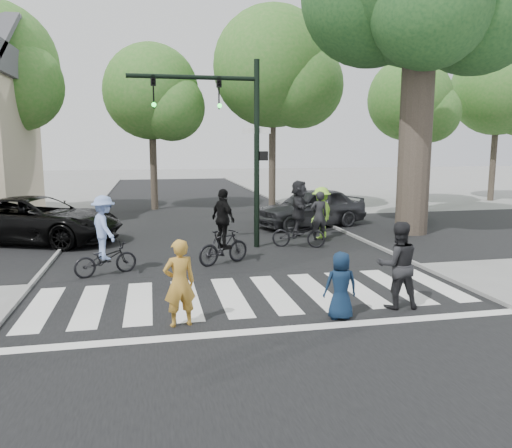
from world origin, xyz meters
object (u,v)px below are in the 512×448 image
at_px(traffic_signal, 231,127).
at_px(car_suv, 37,220).
at_px(cyclist_right, 299,218).
at_px(cyclist_mid, 223,234).
at_px(cyclist_left, 105,241).
at_px(car_grey, 311,207).
at_px(pedestrian_child, 341,286).
at_px(pedestrian_adult, 398,265).
at_px(pedestrian_woman, 179,283).

bearing_deg(traffic_signal, car_suv, 160.05).
bearing_deg(cyclist_right, cyclist_mid, -146.54).
height_order(cyclist_left, cyclist_right, cyclist_right).
xyz_separation_m(cyclist_right, car_grey, (1.69, 3.93, -0.18)).
bearing_deg(traffic_signal, cyclist_left, -144.21).
bearing_deg(pedestrian_child, cyclist_mid, -68.39).
xyz_separation_m(traffic_signal, cyclist_mid, (-0.57, -2.13, -3.02)).
bearing_deg(cyclist_left, pedestrian_adult, -32.89).
bearing_deg(pedestrian_child, car_suv, -47.83).
bearing_deg(pedestrian_woman, cyclist_right, -135.06).
bearing_deg(cyclist_mid, traffic_signal, 75.11).
relative_size(pedestrian_child, cyclist_right, 0.60).
xyz_separation_m(traffic_signal, car_grey, (3.89, 3.62, -3.10)).
bearing_deg(cyclist_left, cyclist_right, 21.92).
height_order(cyclist_mid, cyclist_right, cyclist_right).
bearing_deg(pedestrian_woman, traffic_signal, -118.70).
height_order(traffic_signal, car_suv, traffic_signal).
bearing_deg(pedestrian_child, car_grey, -101.23).
bearing_deg(cyclist_left, cyclist_mid, 10.04).
distance_m(pedestrian_woman, cyclist_right, 7.77).
xyz_separation_m(cyclist_right, car_suv, (-8.58, 2.63, -0.19)).
xyz_separation_m(pedestrian_child, pedestrian_adult, (1.39, 0.39, 0.24)).
distance_m(pedestrian_child, car_suv, 11.94).
height_order(traffic_signal, cyclist_left, traffic_signal).
relative_size(pedestrian_child, car_suv, 0.23).
distance_m(pedestrian_adult, cyclist_left, 7.31).
height_order(traffic_signal, pedestrian_woman, traffic_signal).
bearing_deg(pedestrian_adult, cyclist_right, -80.54).
bearing_deg(cyclist_mid, cyclist_left, -169.96).
distance_m(cyclist_left, cyclist_right, 6.39).
xyz_separation_m(pedestrian_child, car_suv, (-7.40, 9.37, 0.13)).
relative_size(pedestrian_adult, car_suv, 0.31).
xyz_separation_m(pedestrian_woman, car_suv, (-4.33, 9.13, -0.03)).
height_order(car_suv, car_grey, car_grey).
distance_m(cyclist_right, car_grey, 4.28).
height_order(pedestrian_child, cyclist_mid, cyclist_mid).
distance_m(pedestrian_woman, pedestrian_adult, 4.47).
xyz_separation_m(traffic_signal, cyclist_left, (-3.74, -2.69, -3.00)).
relative_size(traffic_signal, car_suv, 1.04).
height_order(pedestrian_adult, cyclist_right, cyclist_right).
distance_m(pedestrian_woman, cyclist_left, 4.44).
relative_size(pedestrian_woman, cyclist_mid, 0.77).
bearing_deg(cyclist_mid, cyclist_right, 33.46).
xyz_separation_m(cyclist_left, cyclist_mid, (3.17, 0.56, -0.02)).
xyz_separation_m(pedestrian_adult, cyclist_right, (-0.21, 6.35, 0.08)).
height_order(cyclist_right, car_suv, cyclist_right).
height_order(pedestrian_adult, cyclist_left, cyclist_left).
relative_size(pedestrian_woman, car_grey, 0.35).
bearing_deg(cyclist_left, traffic_signal, 35.79).
relative_size(cyclist_mid, car_grey, 0.46).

